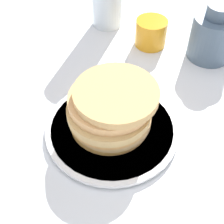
# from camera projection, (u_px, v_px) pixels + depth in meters

# --- Properties ---
(ground_plane) EXTENTS (4.00, 4.00, 0.00)m
(ground_plane) POSITION_uv_depth(u_px,v_px,m) (117.00, 120.00, 0.62)
(ground_plane) COLOR white
(plate) EXTENTS (0.26, 0.26, 0.01)m
(plate) POSITION_uv_depth(u_px,v_px,m) (112.00, 128.00, 0.60)
(plate) COLOR white
(plate) RESTS_ON ground_plane
(pancake_stack) EXTENTS (0.16, 0.17, 0.09)m
(pancake_stack) POSITION_uv_depth(u_px,v_px,m) (111.00, 109.00, 0.57)
(pancake_stack) COLOR #BD8438
(pancake_stack) RESTS_ON plate
(juice_glass) EXTENTS (0.08, 0.08, 0.07)m
(juice_glass) POSITION_uv_depth(u_px,v_px,m) (151.00, 33.00, 0.77)
(juice_glass) COLOR orange
(juice_glass) RESTS_ON ground_plane
(cream_jug) EXTENTS (0.10, 0.10, 0.13)m
(cream_jug) POSITION_uv_depth(u_px,v_px,m) (213.00, 36.00, 0.72)
(cream_jug) COLOR #4C6075
(cream_jug) RESTS_ON ground_plane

